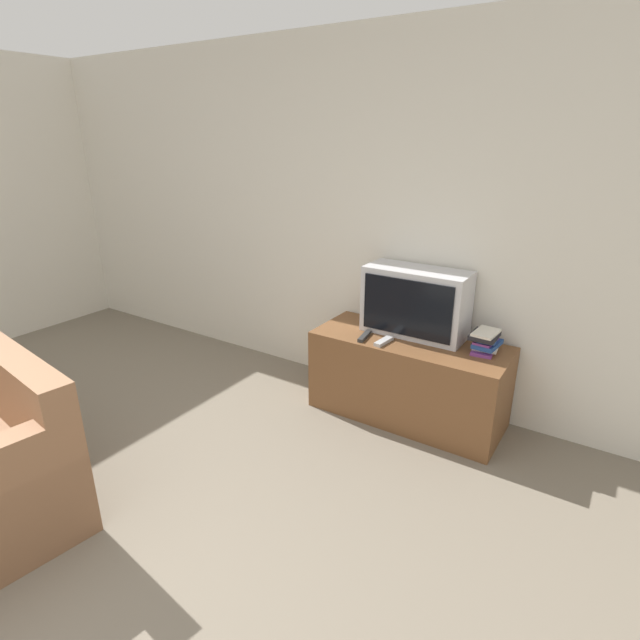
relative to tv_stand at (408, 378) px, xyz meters
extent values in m
cube|color=silver|center=(-0.87, 0.32, 1.01)|extent=(9.00, 0.06, 2.60)
cube|color=brown|center=(0.00, 0.00, 0.00)|extent=(1.33, 0.54, 0.59)
cube|color=silver|center=(-0.03, 0.12, 0.53)|extent=(0.71, 0.30, 0.47)
cube|color=black|center=(-0.03, -0.04, 0.53)|extent=(0.63, 0.01, 0.39)
cube|color=#7A3884|center=(0.47, 0.07, 0.31)|extent=(0.15, 0.23, 0.02)
cube|color=silver|center=(0.48, 0.09, 0.33)|extent=(0.17, 0.17, 0.02)
cube|color=#23478E|center=(0.49, 0.09, 0.35)|extent=(0.15, 0.23, 0.03)
cube|color=#7A3884|center=(0.48, 0.08, 0.37)|extent=(0.12, 0.19, 0.02)
cube|color=#23478E|center=(0.49, 0.09, 0.39)|extent=(0.12, 0.20, 0.02)
cube|color=black|center=(0.47, 0.06, 0.41)|extent=(0.16, 0.20, 0.03)
cube|color=silver|center=(0.48, 0.07, 0.43)|extent=(0.15, 0.21, 0.02)
cube|color=#B7B7B7|center=(-0.13, -0.15, 0.31)|extent=(0.07, 0.18, 0.02)
cube|color=#2D2D2D|center=(-0.28, -0.14, 0.31)|extent=(0.07, 0.20, 0.02)
camera|label=1|loc=(1.20, -2.96, 1.61)|focal=28.00mm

